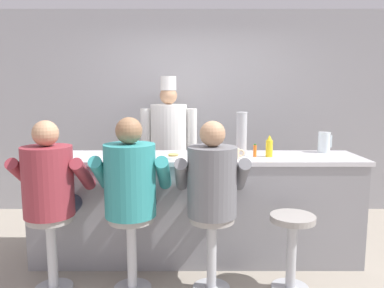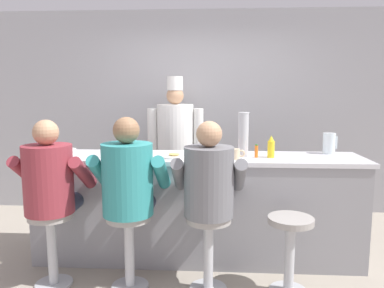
{
  "view_description": "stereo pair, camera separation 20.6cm",
  "coord_description": "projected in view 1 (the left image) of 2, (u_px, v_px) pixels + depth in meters",
  "views": [
    {
      "loc": [
        -0.04,
        -3.22,
        1.64
      ],
      "look_at": [
        -0.05,
        0.3,
        1.14
      ],
      "focal_mm": 35.0,
      "sensor_mm": 36.0,
      "label": 1
    },
    {
      "loc": [
        0.17,
        -3.21,
        1.64
      ],
      "look_at": [
        -0.05,
        0.3,
        1.14
      ],
      "focal_mm": 35.0,
      "sensor_mm": 36.0,
      "label": 2
    }
  ],
  "objects": [
    {
      "name": "mustard_bottle_yellow",
      "position": [
        270.0,
        147.0,
        3.54
      ],
      "size": [
        0.07,
        0.07,
        0.21
      ],
      "color": "yellow",
      "rests_on": "diner_counter"
    },
    {
      "name": "water_pitcher_clear",
      "position": [
        325.0,
        142.0,
        3.79
      ],
      "size": [
        0.14,
        0.12,
        0.21
      ],
      "color": "silver",
      "rests_on": "diner_counter"
    },
    {
      "name": "empty_stool_round",
      "position": [
        293.0,
        240.0,
        3.06
      ],
      "size": [
        0.37,
        0.37,
        0.64
      ],
      "color": "#B2B5BA",
      "rests_on": "ground_plane"
    },
    {
      "name": "diner_seated_maroon",
      "position": [
        51.0,
        186.0,
        3.04
      ],
      "size": [
        0.61,
        0.6,
        1.41
      ],
      "color": "#B2B5BA",
      "rests_on": "ground_plane"
    },
    {
      "name": "coffee_mug_white",
      "position": [
        127.0,
        152.0,
        3.59
      ],
      "size": [
        0.13,
        0.09,
        0.08
      ],
      "color": "white",
      "rests_on": "diner_counter"
    },
    {
      "name": "wall_back",
      "position": [
        196.0,
        112.0,
        5.08
      ],
      "size": [
        10.0,
        0.06,
        2.7
      ],
      "color": "#99999E",
      "rests_on": "ground_plane"
    },
    {
      "name": "hot_sauce_bottle_orange",
      "position": [
        256.0,
        151.0,
        3.54
      ],
      "size": [
        0.03,
        0.03,
        0.12
      ],
      "color": "orange",
      "rests_on": "diner_counter"
    },
    {
      "name": "cereal_bowl",
      "position": [
        65.0,
        153.0,
        3.6
      ],
      "size": [
        0.17,
        0.17,
        0.06
      ],
      "color": "white",
      "rests_on": "diner_counter"
    },
    {
      "name": "coffee_mug_tan",
      "position": [
        236.0,
        153.0,
        3.45
      ],
      "size": [
        0.15,
        0.1,
        0.1
      ],
      "color": "beige",
      "rests_on": "diner_counter"
    },
    {
      "name": "cook_in_whites_near",
      "position": [
        170.0,
        142.0,
        4.74
      ],
      "size": [
        0.71,
        0.46,
        1.82
      ],
      "color": "#232328",
      "rests_on": "ground_plane"
    },
    {
      "name": "ketchup_bottle_red",
      "position": [
        210.0,
        146.0,
        3.47
      ],
      "size": [
        0.07,
        0.07,
        0.25
      ],
      "color": "red",
      "rests_on": "diner_counter"
    },
    {
      "name": "breakfast_plate",
      "position": [
        175.0,
        156.0,
        3.5
      ],
      "size": [
        0.24,
        0.24,
        0.05
      ],
      "color": "white",
      "rests_on": "diner_counter"
    },
    {
      "name": "cup_stack_steel",
      "position": [
        243.0,
        134.0,
        3.59
      ],
      "size": [
        0.11,
        0.11,
        0.42
      ],
      "color": "#B7BABF",
      "rests_on": "diner_counter"
    },
    {
      "name": "ground_plane",
      "position": [
        197.0,
        272.0,
        3.42
      ],
      "size": [
        20.0,
        20.0,
        0.0
      ],
      "primitive_type": "plane",
      "color": "#9E9384"
    },
    {
      "name": "diner_seated_teal",
      "position": [
        132.0,
        185.0,
        3.04
      ],
      "size": [
        0.63,
        0.62,
        1.44
      ],
      "color": "#B2B5BA",
      "rests_on": "ground_plane"
    },
    {
      "name": "diner_seated_grey",
      "position": [
        213.0,
        187.0,
        3.03
      ],
      "size": [
        0.6,
        0.6,
        1.41
      ],
      "color": "#B2B5BA",
      "rests_on": "ground_plane"
    },
    {
      "name": "diner_counter",
      "position": [
        197.0,
        207.0,
        3.67
      ],
      "size": [
        3.15,
        0.66,
        1.02
      ],
      "color": "gray",
      "rests_on": "ground_plane"
    }
  ]
}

